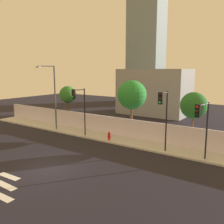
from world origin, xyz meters
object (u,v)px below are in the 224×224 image
at_px(traffic_light_center, 79,102).
at_px(roadside_tree_leftmost, 68,95).
at_px(traffic_light_left, 202,119).
at_px(roadside_tree_midright, 194,106).
at_px(roadside_tree_midleft, 132,95).
at_px(traffic_light_right, 163,109).
at_px(street_lamp_curbside, 53,92).
at_px(fire_hydrant, 109,136).

distance_m(traffic_light_center, roadside_tree_leftmost, 6.76).
height_order(traffic_light_left, roadside_tree_midright, roadside_tree_midright).
distance_m(traffic_light_center, roadside_tree_midleft, 5.43).
bearing_deg(traffic_light_left, traffic_light_right, 175.78).
height_order(street_lamp_curbside, roadside_tree_midright, street_lamp_curbside).
height_order(traffic_light_center, fire_hydrant, traffic_light_center).
distance_m(traffic_light_center, fire_hydrant, 4.45).
height_order(traffic_light_left, traffic_light_center, traffic_light_center).
bearing_deg(fire_hydrant, roadside_tree_midleft, 82.33).
bearing_deg(roadside_tree_midright, traffic_light_left, -66.36).
height_order(traffic_light_right, roadside_tree_midright, traffic_light_right).
bearing_deg(traffic_light_right, street_lamp_curbside, 177.61).
bearing_deg(roadside_tree_midleft, traffic_light_center, -132.35).
distance_m(traffic_light_center, street_lamp_curbside, 4.42).
xyz_separation_m(roadside_tree_leftmost, roadside_tree_midleft, (9.10, 0.00, 0.48)).
bearing_deg(street_lamp_curbside, roadside_tree_leftmost, 108.51).
height_order(traffic_light_left, fire_hydrant, traffic_light_left).
bearing_deg(roadside_tree_midleft, roadside_tree_leftmost, -180.00).
xyz_separation_m(traffic_light_left, traffic_light_center, (-11.74, 0.17, 0.32)).
relative_size(traffic_light_left, roadside_tree_midleft, 0.75).
relative_size(fire_hydrant, roadside_tree_midleft, 0.14).
xyz_separation_m(fire_hydrant, roadside_tree_midleft, (0.46, 3.38, 3.60)).
xyz_separation_m(traffic_light_right, street_lamp_curbside, (-13.07, 0.55, 0.59)).
relative_size(fire_hydrant, roadside_tree_midright, 0.16).
relative_size(traffic_light_left, roadside_tree_midright, 0.89).
bearing_deg(roadside_tree_midright, roadside_tree_midleft, 180.00).
relative_size(traffic_light_center, street_lamp_curbside, 0.68).
xyz_separation_m(traffic_light_left, roadside_tree_leftmost, (-17.19, 4.16, 0.40)).
xyz_separation_m(traffic_light_center, roadside_tree_leftmost, (-5.46, 3.99, 0.08)).
bearing_deg(roadside_tree_leftmost, traffic_light_left, -13.61).
distance_m(traffic_light_right, roadside_tree_leftmost, 14.75).
relative_size(traffic_light_center, traffic_light_right, 0.97).
xyz_separation_m(fire_hydrant, roadside_tree_midright, (6.73, 3.38, 3.02)).
distance_m(roadside_tree_leftmost, roadside_tree_midleft, 9.11).
distance_m(traffic_light_left, street_lamp_curbside, 16.11).
bearing_deg(roadside_tree_leftmost, traffic_light_center, -36.19).
distance_m(roadside_tree_leftmost, roadside_tree_midright, 15.37).
xyz_separation_m(street_lamp_curbside, roadside_tree_midright, (14.23, 3.40, -0.70)).
bearing_deg(traffic_light_right, traffic_light_center, -179.66).
xyz_separation_m(street_lamp_curbside, roadside_tree_midleft, (7.96, 3.40, -0.12)).
xyz_separation_m(traffic_light_left, traffic_light_right, (-2.99, 0.22, 0.42)).
height_order(fire_hydrant, roadside_tree_midright, roadside_tree_midright).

